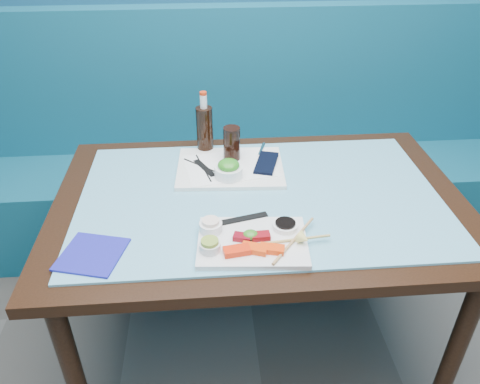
{
  "coord_description": "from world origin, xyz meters",
  "views": [
    {
      "loc": [
        -0.18,
        0.13,
        1.64
      ],
      "look_at": [
        -0.07,
        1.41,
        0.8
      ],
      "focal_mm": 35.0,
      "sensor_mm": 36.0,
      "label": 1
    }
  ],
  "objects": [
    {
      "name": "tuna_left",
      "position": [
        -0.08,
        1.2,
        0.78
      ],
      "size": [
        0.06,
        0.04,
        0.02
      ],
      "primitive_type": "cube",
      "rotation": [
        0.0,
        0.0,
        -0.29
      ],
      "color": "maroon",
      "rests_on": "sashimi_plate"
    },
    {
      "name": "glass_top",
      "position": [
        0.0,
        1.45,
        0.75
      ],
      "size": [
        1.22,
        0.76,
        0.01
      ],
      "primitive_type": "cube",
      "color": "#64ADC9",
      "rests_on": "dining_table"
    },
    {
      "name": "black_chopstick_a",
      "position": [
        -0.19,
        1.62,
        0.78
      ],
      "size": [
        0.06,
        0.2,
        0.01
      ],
      "primitive_type": "cylinder",
      "rotation": [
        1.57,
        0.0,
        0.25
      ],
      "color": "black",
      "rests_on": "serving_tray"
    },
    {
      "name": "tray_sleeve",
      "position": [
        -0.19,
        1.62,
        0.77
      ],
      "size": [
        0.08,
        0.13,
        0.0
      ],
      "primitive_type": "cube",
      "rotation": [
        0.0,
        0.0,
        0.47
      ],
      "color": "black",
      "rests_on": "serving_tray"
    },
    {
      "name": "salmon_right",
      "position": [
        -0.0,
        1.14,
        0.78
      ],
      "size": [
        0.08,
        0.05,
        0.02
      ],
      "primitive_type": "cube",
      "rotation": [
        0.0,
        0.0,
        -0.26
      ],
      "color": "#F93D09",
      "rests_on": "sashimi_plate"
    },
    {
      "name": "ginger_fill",
      "position": [
        -0.17,
        1.25,
        0.81
      ],
      "size": [
        0.06,
        0.06,
        0.01
      ],
      "primitive_type": "cylinder",
      "rotation": [
        0.0,
        0.0,
        0.21
      ],
      "color": "beige",
      "rests_on": "ramekin_ginger"
    },
    {
      "name": "cola_bottle_cap",
      "position": [
        -0.18,
        1.79,
        1.0
      ],
      "size": [
        0.03,
        0.03,
        0.01
      ],
      "primitive_type": "cylinder",
      "rotation": [
        0.0,
        0.0,
        0.27
      ],
      "color": "red",
      "rests_on": "cola_bottle_neck"
    },
    {
      "name": "dining_table",
      "position": [
        0.0,
        1.45,
        0.67
      ],
      "size": [
        1.4,
        0.9,
        0.75
      ],
      "color": "black",
      "rests_on": "ground"
    },
    {
      "name": "wasabi_fill",
      "position": [
        -0.18,
        1.16,
        0.81
      ],
      "size": [
        0.07,
        0.07,
        0.01
      ],
      "primitive_type": "cylinder",
      "rotation": [
        0.0,
        0.0,
        -0.4
      ],
      "color": "olive",
      "rests_on": "ramekin_wasabi"
    },
    {
      "name": "seaweed_garnish",
      "position": [
        -0.06,
        1.2,
        0.79
      ],
      "size": [
        0.06,
        0.05,
        0.02
      ],
      "primitive_type": "ellipsoid",
      "rotation": [
        0.0,
        0.0,
        0.31
      ],
      "color": "#327D1D",
      "rests_on": "sashimi_plate"
    },
    {
      "name": "ramekin_wasabi",
      "position": [
        -0.18,
        1.16,
        0.79
      ],
      "size": [
        0.06,
        0.06,
        0.03
      ],
      "primitive_type": "cylinder",
      "rotation": [
        0.0,
        0.0,
        -0.06
      ],
      "color": "silver",
      "rests_on": "sashimi_plate"
    },
    {
      "name": "tuna_right",
      "position": [
        -0.03,
        1.2,
        0.78
      ],
      "size": [
        0.06,
        0.04,
        0.02
      ],
      "primitive_type": "cube",
      "rotation": [
        0.0,
        0.0,
        0.05
      ],
      "color": "maroon",
      "rests_on": "sashimi_plate"
    },
    {
      "name": "ramekin_ginger",
      "position": [
        -0.17,
        1.25,
        0.79
      ],
      "size": [
        0.08,
        0.08,
        0.03
      ],
      "primitive_type": "cylinder",
      "rotation": [
        0.0,
        0.0,
        -0.21
      ],
      "color": "white",
      "rests_on": "sashimi_plate"
    },
    {
      "name": "fork",
      "position": [
        0.04,
        1.74,
        0.78
      ],
      "size": [
        0.04,
        0.1,
        0.01
      ],
      "primitive_type": "cylinder",
      "rotation": [
        1.57,
        0.0,
        -0.31
      ],
      "color": "silver",
      "rests_on": "serving_tray"
    },
    {
      "name": "chopstick_sleeve",
      "position": [
        -0.07,
        1.3,
        0.78
      ],
      "size": [
        0.15,
        0.06,
        0.0
      ],
      "primitive_type": "cube",
      "rotation": [
        0.0,
        0.0,
        0.24
      ],
      "color": "black",
      "rests_on": "sashimi_plate"
    },
    {
      "name": "cola_glass",
      "position": [
        -0.08,
        1.69,
        0.84
      ],
      "size": [
        0.07,
        0.07,
        0.13
      ],
      "primitive_type": "cylinder",
      "rotation": [
        0.0,
        0.0,
        0.22
      ],
      "color": "black",
      "rests_on": "serving_tray"
    },
    {
      "name": "salmon_mid",
      "position": [
        -0.05,
        1.14,
        0.78
      ],
      "size": [
        0.08,
        0.06,
        0.02
      ],
      "primitive_type": "cube",
      "rotation": [
        0.0,
        0.0,
        -0.34
      ],
      "color": "#FE3F0A",
      "rests_on": "sashimi_plate"
    },
    {
      "name": "salmon_left",
      "position": [
        -0.1,
        1.14,
        0.78
      ],
      "size": [
        0.08,
        0.05,
        0.02
      ],
      "primitive_type": "cube",
      "rotation": [
        0.0,
        0.0,
        0.15
      ],
      "color": "red",
      "rests_on": "sashimi_plate"
    },
    {
      "name": "black_chopstick_b",
      "position": [
        -0.18,
        1.62,
        0.78
      ],
      "size": [
        0.16,
        0.15,
        0.01
      ],
      "primitive_type": "cylinder",
      "rotation": [
        1.57,
        0.0,
        0.83
      ],
      "color": "black",
      "rests_on": "serving_tray"
    },
    {
      "name": "seaweed_salad",
      "position": [
        -0.1,
        1.56,
        0.82
      ],
      "size": [
        0.1,
        0.1,
        0.04
      ],
      "primitive_type": "ellipsoid",
      "rotation": [
        0.0,
        0.0,
        -0.42
      ],
      "color": "#2C831E",
      "rests_on": "seaweed_bowl"
    },
    {
      "name": "lemon_wedge",
      "position": [
        0.09,
        1.16,
        0.79
      ],
      "size": [
        0.05,
        0.05,
        0.04
      ],
      "primitive_type": "cone",
      "rotation": [
        1.57,
        0.0,
        0.77
      ],
      "color": "#FFEC78",
      "rests_on": "sashimi_plate"
    },
    {
      "name": "cola_bottle_neck",
      "position": [
        -0.18,
        1.79,
        0.97
      ],
      "size": [
        0.03,
        0.03,
        0.05
      ],
      "primitive_type": "cylinder",
      "rotation": [
        0.0,
        0.0,
        0.31
      ],
      "color": "white",
      "rests_on": "cola_bottle_body"
    },
    {
      "name": "wooden_chopstick_a",
      "position": [
        0.06,
        1.18,
        0.78
      ],
      "size": [
        0.24,
        0.03,
        0.01
      ],
      "primitive_type": "cylinder",
      "rotation": [
        1.57,
        0.0,
        -1.47
      ],
      "color": "tan",
      "rests_on": "sashimi_plate"
    },
    {
      "name": "sashimi_plate",
      "position": [
        -0.05,
        1.19,
        0.77
      ],
      "size": [
        0.34,
        0.25,
        0.02
      ],
      "primitive_type": "cube",
      "rotation": [
        0.0,
        0.0,
        -0.08
      ],
      "color": "white",
      "rests_on": "glass_top"
    },
    {
      "name": "soy_fill",
      "position": [
        0.05,
        1.24,
        0.79
      ],
      "size": [
        0.07,
        0.07,
        0.01
      ],
      "primitive_type": "cylinder",
      "rotation": [
        0.0,
        0.0,
        0.23
      ],
      "color": "black",
      "rests_on": "soy_dish"
    },
    {
      "name": "wooden_chopstick_b",
      "position": [
        0.07,
        1.18,
        0.78
      ],
      "size": [
        0.16,
        0.2,
        0.01
      ],
      "primitive_type": "cylinder",
      "rotation": [
        1.57,
        0.0,
        -0.65
      ],
      "color": "tan",
      "rests_on": "sashimi_plate"
    },
    {
      "name": "blue_napkin",
      "position": [
        -0.52,
        1.18,
        0.76
      ],
      "size": [
        0.21,
        0.21,
        0.01
      ],
      "primitive_type": "cube",
      "rotation": [
        0.0,
        0.0,
        -0.27
      ],
      "color": "#1C1C9A",
      "rests_on": "glass_top"
    },
    {
      "name": "booth_bench",
      "position": [
        0.0,
        2.29,
        0.37
      ],
      "size": [
        3.0,
        0.56,
        1.17
      ],
      "color": "#11556C",
      "rests_on": "ground"
    },
    {
      "name": "navy_pouch",
      "position": [
        0.04,
        1.63,
        0.78
      ],
      "size": [
        0.11,
        0.17,
        0.01
      ],
      "primitive_type": "cube",
      "rotation": [
        0.0,
        0.0,
        -0.29
      ],
      "color": "black",
      "rests_on": "serving_tray"
    },
    {
      "name": "paper_placemat",
      "position": [
        -0.09,
        1.63,
        0.77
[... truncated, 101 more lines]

